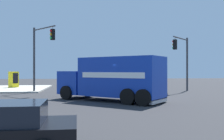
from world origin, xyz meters
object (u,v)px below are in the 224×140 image
(pickup_silver, at_px, (91,85))
(vending_machine_red, at_px, (14,79))
(traffic_light_secondary, at_px, (183,55))
(delivery_truck, at_px, (113,78))
(traffic_light_primary, at_px, (40,49))

(pickup_silver, relative_size, vending_machine_red, 2.91)
(traffic_light_secondary, distance_m, pickup_silver, 9.67)
(vending_machine_red, bearing_deg, delivery_truck, -143.03)
(delivery_truck, relative_size, traffic_light_primary, 1.24)
(traffic_light_secondary, xyz_separation_m, pickup_silver, (0.21, 9.22, -2.89))
(traffic_light_secondary, distance_m, vending_machine_red, 19.25)
(delivery_truck, xyz_separation_m, traffic_light_primary, (6.71, 5.99, 2.55))
(delivery_truck, relative_size, vending_machine_red, 4.07)
(traffic_light_secondary, xyz_separation_m, vending_machine_red, (6.20, 18.04, -2.56))
(delivery_truck, distance_m, traffic_light_primary, 9.35)
(pickup_silver, bearing_deg, delivery_truck, -170.52)
(traffic_light_secondary, height_order, vending_machine_red, traffic_light_secondary)
(traffic_light_secondary, bearing_deg, traffic_light_primary, 91.81)
(delivery_truck, bearing_deg, traffic_light_secondary, -48.16)
(vending_machine_red, bearing_deg, pickup_silver, -124.20)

